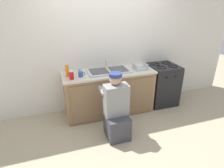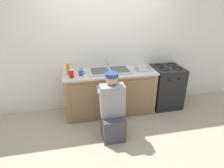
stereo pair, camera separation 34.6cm
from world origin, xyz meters
name	(u,v)px [view 1 (the left image)]	position (x,y,z in m)	size (l,w,h in m)	color
ground_plane	(114,118)	(0.00, 0.00, 0.00)	(12.00, 12.00, 0.00)	tan
back_wall	(103,48)	(0.00, 0.65, 1.25)	(6.00, 0.10, 2.50)	silver
counter_cabinet	(109,93)	(0.00, 0.29, 0.42)	(1.73, 0.62, 0.83)	#997551
countertop	(109,73)	(0.00, 0.30, 0.85)	(1.77, 0.62, 0.03)	beige
sink_double_basin	(109,71)	(0.00, 0.30, 0.89)	(0.80, 0.44, 0.19)	silver
stove_range	(162,84)	(1.21, 0.30, 0.44)	(0.60, 0.62, 0.89)	black
plumber_person	(116,112)	(-0.11, -0.47, 0.46)	(0.42, 0.61, 1.10)	#3F3F47
soap_bottle_orange	(67,71)	(-0.77, 0.28, 0.98)	(0.06, 0.06, 0.25)	orange
coffee_mug	(81,74)	(-0.55, 0.21, 0.91)	(0.13, 0.08, 0.09)	#335699
dish_rack_tray	(140,68)	(0.64, 0.25, 0.89)	(0.28, 0.22, 0.11)	#B2B7BC
water_glass	(80,71)	(-0.54, 0.38, 0.92)	(0.06, 0.06, 0.10)	#ADC6CC
soda_cup_red	(71,75)	(-0.72, 0.14, 0.94)	(0.08, 0.08, 0.15)	red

